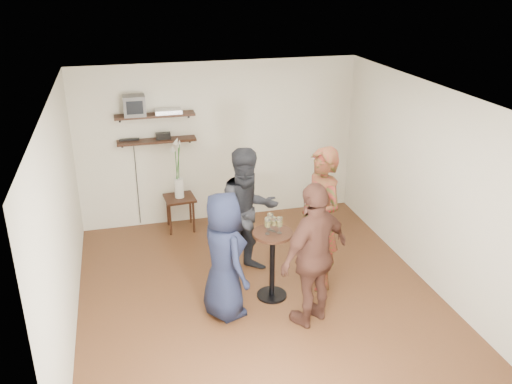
# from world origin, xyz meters

# --- Properties ---
(room) EXTENTS (4.58, 5.08, 2.68)m
(room) POSITION_xyz_m (0.00, 0.00, 1.30)
(room) COLOR #422615
(room) RESTS_ON ground
(shelf_upper) EXTENTS (1.20, 0.25, 0.04)m
(shelf_upper) POSITION_xyz_m (-1.00, 2.38, 1.85)
(shelf_upper) COLOR black
(shelf_upper) RESTS_ON room
(shelf_lower) EXTENTS (1.20, 0.25, 0.04)m
(shelf_lower) POSITION_xyz_m (-1.00, 2.38, 1.45)
(shelf_lower) COLOR black
(shelf_lower) RESTS_ON room
(crt_monitor) EXTENTS (0.32, 0.30, 0.30)m
(crt_monitor) POSITION_xyz_m (-1.29, 2.38, 2.02)
(crt_monitor) COLOR #59595B
(crt_monitor) RESTS_ON shelf_upper
(dvd_deck) EXTENTS (0.40, 0.24, 0.06)m
(dvd_deck) POSITION_xyz_m (-0.80, 2.38, 1.90)
(dvd_deck) COLOR silver
(dvd_deck) RESTS_ON shelf_upper
(radio) EXTENTS (0.22, 0.10, 0.10)m
(radio) POSITION_xyz_m (-0.90, 2.38, 1.52)
(radio) COLOR black
(radio) RESTS_ON shelf_lower
(power_strip) EXTENTS (0.30, 0.05, 0.03)m
(power_strip) POSITION_xyz_m (-1.41, 2.42, 1.48)
(power_strip) COLOR black
(power_strip) RESTS_ON shelf_lower
(side_table) EXTENTS (0.50, 0.50, 0.55)m
(side_table) POSITION_xyz_m (-0.72, 2.20, 0.46)
(side_table) COLOR black
(side_table) RESTS_ON room
(vase_lilies) EXTENTS (0.20, 0.20, 1.01)m
(vase_lilies) POSITION_xyz_m (-0.72, 2.20, 0.87)
(vase_lilies) COLOR silver
(vase_lilies) RESTS_ON side_table
(drinks_table) EXTENTS (0.50, 0.50, 0.91)m
(drinks_table) POSITION_xyz_m (0.16, -0.04, 0.59)
(drinks_table) COLOR black
(drinks_table) RESTS_ON room
(wine_glass_fl) EXTENTS (0.07, 0.07, 0.22)m
(wine_glass_fl) POSITION_xyz_m (0.08, -0.07, 1.06)
(wine_glass_fl) COLOR silver
(wine_glass_fl) RESTS_ON drinks_table
(wine_glass_fr) EXTENTS (0.07, 0.07, 0.21)m
(wine_glass_fr) POSITION_xyz_m (0.23, -0.09, 1.06)
(wine_glass_fr) COLOR silver
(wine_glass_fr) RESTS_ON drinks_table
(wine_glass_bl) EXTENTS (0.07, 0.07, 0.22)m
(wine_glass_bl) POSITION_xyz_m (0.14, 0.02, 1.06)
(wine_glass_bl) COLOR silver
(wine_glass_bl) RESTS_ON drinks_table
(wine_glass_br) EXTENTS (0.06, 0.06, 0.19)m
(wine_glass_br) POSITION_xyz_m (0.17, -0.03, 1.04)
(wine_glass_br) COLOR silver
(wine_glass_br) RESTS_ON drinks_table
(person_plaid) EXTENTS (0.58, 0.77, 1.90)m
(person_plaid) POSITION_xyz_m (0.83, 0.09, 0.95)
(person_plaid) COLOR #B21426
(person_plaid) RESTS_ON room
(person_dark) EXTENTS (0.99, 0.85, 1.79)m
(person_dark) POSITION_xyz_m (0.01, 0.62, 0.89)
(person_dark) COLOR black
(person_dark) RESTS_ON room
(person_navy) EXTENTS (0.71, 0.89, 1.58)m
(person_navy) POSITION_xyz_m (-0.50, -0.25, 0.79)
(person_navy) COLOR #161B32
(person_navy) RESTS_ON room
(person_brown) EXTENTS (1.11, 0.86, 1.76)m
(person_brown) POSITION_xyz_m (0.48, -0.65, 0.88)
(person_brown) COLOR #48281F
(person_brown) RESTS_ON room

